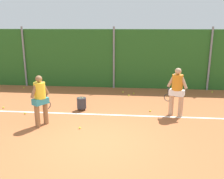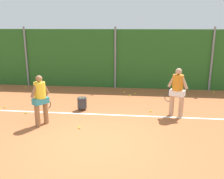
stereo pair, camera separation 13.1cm
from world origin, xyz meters
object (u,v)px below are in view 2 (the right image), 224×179
ball_hopper (82,103)px  tennis_ball_7 (5,107)px  tennis_ball_10 (26,87)px  tennis_ball_2 (135,94)px  tennis_ball_8 (130,95)px  player_foreground_near (40,98)px  tennis_ball_12 (0,108)px  tennis_ball_1 (214,92)px  tennis_ball_11 (79,128)px  tennis_ball_0 (46,113)px  tennis_ball_4 (171,108)px  tennis_ball_9 (44,95)px  tennis_ball_5 (151,111)px  tennis_ball_13 (124,92)px  player_midcourt (177,90)px  tennis_ball_3 (26,113)px

ball_hopper → tennis_ball_7: (-3.18, -0.10, -0.26)m
ball_hopper → tennis_ball_10: bearing=140.8°
tennis_ball_2 → tennis_ball_8: 0.42m
player_foreground_near → tennis_ball_12: bearing=93.5°
tennis_ball_10 → ball_hopper: bearing=-39.2°
tennis_ball_1 → tennis_ball_11: same height
tennis_ball_0 → tennis_ball_4: bearing=13.0°
tennis_ball_4 → tennis_ball_11: bearing=-144.0°
player_foreground_near → ball_hopper: size_ratio=3.29×
tennis_ball_8 → tennis_ball_12: size_ratio=1.00×
tennis_ball_4 → tennis_ball_9: size_ratio=1.00×
tennis_ball_5 → tennis_ball_13: bearing=114.2°
player_midcourt → tennis_ball_8: player_midcourt is taller
tennis_ball_1 → tennis_ball_2: bearing=-170.6°
ball_hopper → tennis_ball_12: bearing=-174.8°
tennis_ball_1 → tennis_ball_4: bearing=-132.4°
tennis_ball_8 → tennis_ball_9: same height
tennis_ball_0 → tennis_ball_3: same height
player_foreground_near → tennis_ball_11: size_ratio=25.57×
tennis_ball_0 → tennis_ball_4: (4.74, 1.10, 0.00)m
tennis_ball_7 → tennis_ball_13: 5.44m
tennis_ball_5 → tennis_ball_13: size_ratio=1.00×
player_foreground_near → tennis_ball_1: bearing=-22.3°
tennis_ball_10 → tennis_ball_2: bearing=-5.9°
tennis_ball_8 → tennis_ball_2: bearing=57.4°
tennis_ball_13 → tennis_ball_0: bearing=-129.8°
tennis_ball_7 → tennis_ball_13: same height
tennis_ball_1 → player_foreground_near: bearing=-145.5°
player_foreground_near → tennis_ball_4: player_foreground_near is taller
tennis_ball_5 → ball_hopper: bearing=-178.6°
player_foreground_near → tennis_ball_4: 5.01m
player_midcourt → tennis_ball_0: size_ratio=26.92×
ball_hopper → tennis_ball_3: bearing=-162.3°
tennis_ball_12 → player_foreground_near: bearing=-29.7°
tennis_ball_1 → tennis_ball_2: 3.91m
tennis_ball_1 → tennis_ball_9: 8.26m
tennis_ball_0 → tennis_ball_7: 1.97m
tennis_ball_0 → tennis_ball_9: 2.60m
tennis_ball_11 → tennis_ball_13: same height
tennis_ball_4 → tennis_ball_5: 0.91m
tennis_ball_4 → tennis_ball_13: same height
player_midcourt → tennis_ball_12: player_midcourt is taller
player_foreground_near → tennis_ball_9: player_foreground_near is taller
tennis_ball_7 → tennis_ball_12: same height
ball_hopper → tennis_ball_4: (3.47, 0.50, -0.26)m
tennis_ball_1 → tennis_ball_10: same height
tennis_ball_10 → tennis_ball_13: same height
player_midcourt → tennis_ball_9: bearing=4.1°
player_foreground_near → tennis_ball_11: player_foreground_near is taller
tennis_ball_5 → tennis_ball_1: bearing=43.8°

